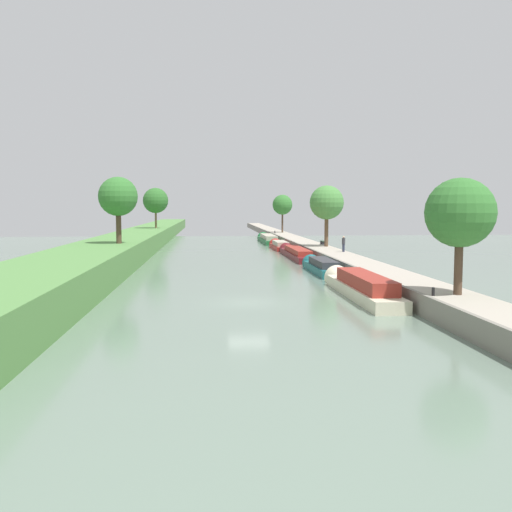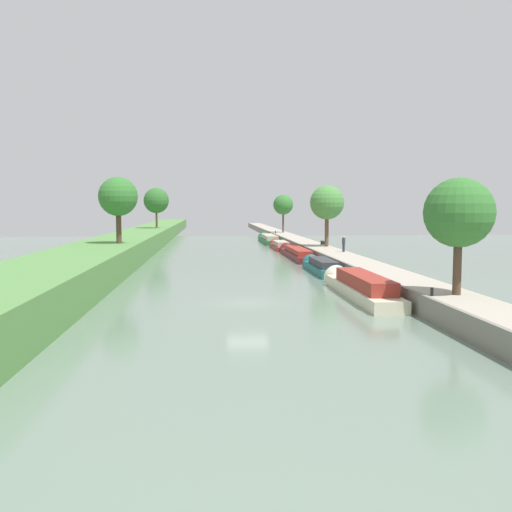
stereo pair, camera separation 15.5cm
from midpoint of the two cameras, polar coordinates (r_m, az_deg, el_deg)
name	(u,v)px [view 2 (the right image)]	position (r m, az deg, el deg)	size (l,w,h in m)	color
ground_plane	(248,303)	(34.71, -0.71, -4.70)	(160.00, 160.00, 0.00)	slate
left_grassy_bank	(39,286)	(35.90, -20.91, -2.83)	(6.69, 260.00, 2.32)	#518442
right_towpath	(417,291)	(36.90, 16.04, -3.41)	(3.16, 260.00, 1.15)	#A89E8E
stone_quay	(391,291)	(36.33, 13.52, -3.44)	(0.25, 260.00, 1.20)	gray
narrowboat_cream	(359,286)	(37.80, 10.45, -3.01)	(2.04, 13.72, 2.17)	beige
narrowboat_teal	(321,266)	(50.98, 6.61, -1.05)	(1.81, 10.15, 1.80)	#195B60
narrowboat_maroon	(296,253)	(65.74, 4.09, 0.30)	(1.89, 16.27, 1.79)	maroon
narrowboat_red	(280,246)	(79.19, 2.46, 1.06)	(1.93, 10.22, 1.83)	maroon
narrowboat_green	(268,239)	(93.46, 1.28, 1.71)	(2.16, 16.19, 2.06)	#1E6033
tree_rightbank_near	(459,213)	(31.82, 19.87, 4.06)	(3.69, 3.69, 6.21)	#4C3828
tree_rightbank_midnear	(327,203)	(67.55, 7.22, 5.33)	(4.02, 4.02, 7.21)	brown
tree_rightbank_midfar	(283,205)	(104.15, 2.79, 5.16)	(3.65, 3.65, 6.91)	#4C3828
tree_leftbank_downstream	(156,201)	(95.21, -9.96, 5.51)	(4.16, 4.16, 6.64)	brown
tree_leftbank_upstream	(118,197)	(55.94, -13.63, 5.80)	(3.74, 3.74, 6.38)	#4C3828
person_walking	(344,244)	(59.70, 8.88, 1.25)	(0.34, 0.34, 1.66)	#282D42
mooring_bollard_near	(432,292)	(31.27, 17.42, -3.44)	(0.16, 0.16, 0.45)	black
mooring_bollard_far	(276,232)	(100.91, 2.03, 2.43)	(0.16, 0.16, 0.45)	black
park_bench	(323,242)	(71.00, 6.83, 1.43)	(0.44, 1.50, 0.47)	#333338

